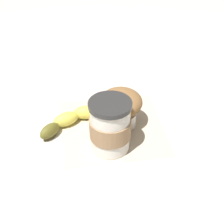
# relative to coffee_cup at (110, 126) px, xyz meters

# --- Properties ---
(ground_plane) EXTENTS (3.00, 3.00, 0.00)m
(ground_plane) POSITION_rel_coffee_cup_xyz_m (0.06, -0.03, -0.06)
(ground_plane) COLOR beige
(paper_napkin) EXTENTS (0.30, 0.30, 0.00)m
(paper_napkin) POSITION_rel_coffee_cup_xyz_m (0.06, -0.03, -0.06)
(paper_napkin) COLOR beige
(paper_napkin) RESTS_ON ground_plane
(coffee_cup) EXTENTS (0.09, 0.09, 0.12)m
(coffee_cup) POSITION_rel_coffee_cup_xyz_m (0.00, 0.00, 0.00)
(coffee_cup) COLOR silver
(coffee_cup) RESTS_ON paper_napkin
(muffin) EXTENTS (0.10, 0.10, 0.09)m
(muffin) POSITION_rel_coffee_cup_xyz_m (0.06, -0.06, -0.01)
(muffin) COLOR white
(muffin) RESTS_ON paper_napkin
(banana) EXTENTS (0.08, 0.21, 0.03)m
(banana) POSITION_rel_coffee_cup_xyz_m (0.11, 0.03, -0.04)
(banana) COLOR #D6CC4C
(banana) RESTS_ON paper_napkin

